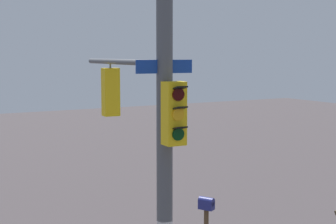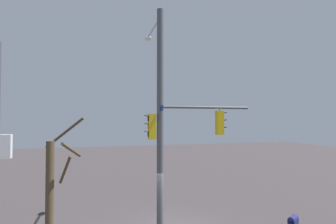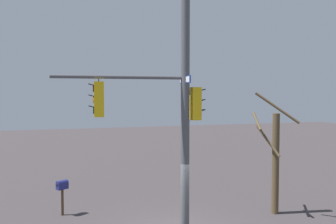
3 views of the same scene
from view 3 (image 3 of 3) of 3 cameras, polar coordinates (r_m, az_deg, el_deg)
main_signal_pole_assembly at (r=11.72m, az=1.28°, el=4.12°), size 3.82×4.96×9.70m
mailbox at (r=15.21m, az=-16.40°, el=-11.42°), size 0.43×0.50×1.41m
bare_tree_behind_pole at (r=15.15m, az=16.51°, el=-7.03°), size 2.18×1.46×4.91m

